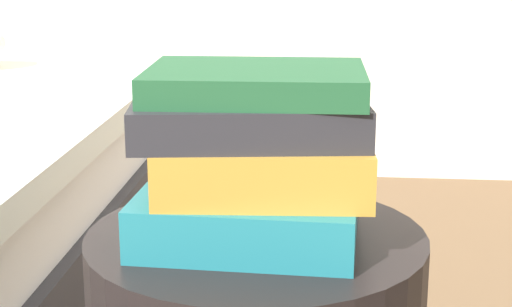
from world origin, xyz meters
name	(u,v)px	position (x,y,z in m)	size (l,w,h in m)	color
book_teal	(249,214)	(-0.01, -0.01, 0.53)	(0.25, 0.21, 0.06)	#1E727F
book_ochre	(265,161)	(0.01, 0.00, 0.59)	(0.24, 0.21, 0.06)	#B7842D
book_charcoal	(249,117)	(-0.01, -0.01, 0.65)	(0.26, 0.18, 0.05)	#28282D
book_forest	(253,83)	(0.00, 0.00, 0.69)	(0.25, 0.18, 0.03)	#1E512D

